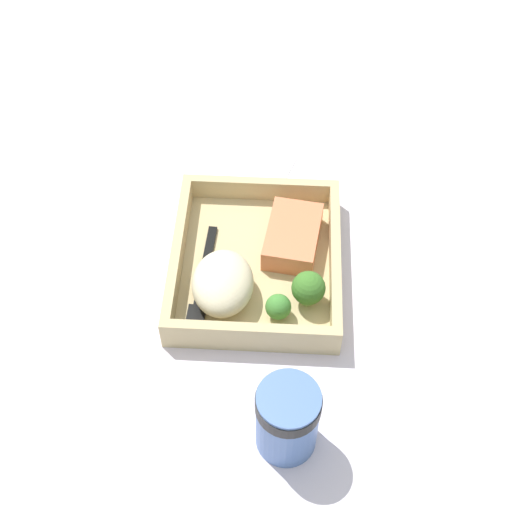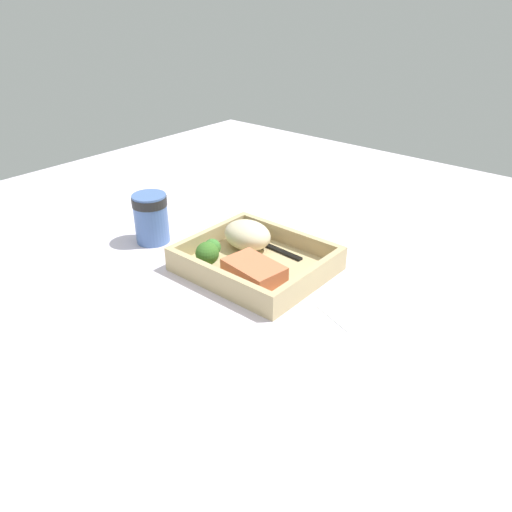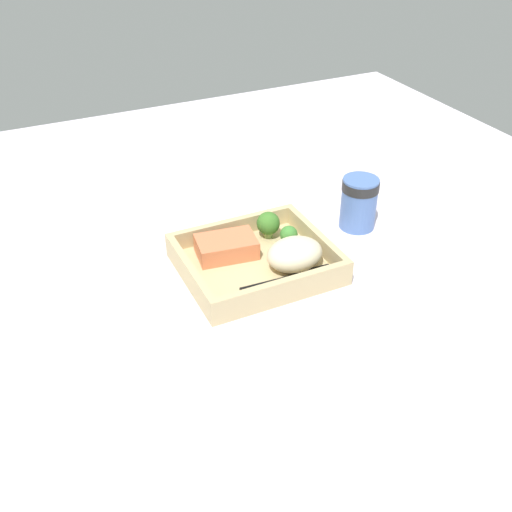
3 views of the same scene
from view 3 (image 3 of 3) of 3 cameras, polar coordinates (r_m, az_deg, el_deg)
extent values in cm
cube|color=silver|center=(99.99, 0.00, -1.75)|extent=(160.00, 160.00, 2.00)
cube|color=tan|center=(99.06, 0.00, -1.00)|extent=(24.13, 20.79, 1.20)
cube|color=tan|center=(90.75, 2.67, -3.11)|extent=(24.13, 1.20, 3.14)
cube|color=tan|center=(105.32, -2.30, 2.74)|extent=(24.13, 1.20, 3.14)
cube|color=tan|center=(94.35, -6.30, -1.65)|extent=(1.20, 18.39, 3.14)
cube|color=tan|center=(102.46, 5.80, 1.59)|extent=(1.20, 18.39, 3.14)
cube|color=#DB734A|center=(100.10, -2.84, 0.88)|extent=(10.63, 7.73, 3.17)
ellipsoid|color=beige|center=(96.55, 3.72, 0.17)|extent=(9.36, 7.36, 5.18)
cylinder|color=#7E9A53|center=(105.11, 1.16, 2.22)|extent=(1.55, 1.55, 1.67)
sphere|color=#3C7228|center=(104.09, 1.17, 3.13)|extent=(4.07, 4.07, 4.07)
cylinder|color=#85A95F|center=(103.60, 3.12, 1.43)|extent=(1.17, 1.17, 1.01)
sphere|color=#408033|center=(102.87, 3.14, 2.06)|extent=(3.08, 3.08, 3.08)
cube|color=black|center=(94.33, 2.05, -2.46)|extent=(12.44, 1.79, 0.44)
cube|color=black|center=(97.28, 6.31, -1.39)|extent=(3.52, 2.39, 0.44)
cylinder|color=#4C6DAD|center=(110.03, 9.76, 4.97)|extent=(6.47, 6.47, 9.68)
cylinder|color=black|center=(108.35, 9.94, 6.62)|extent=(6.66, 6.66, 1.74)
cube|color=white|center=(92.28, -10.69, -5.14)|extent=(12.78, 15.75, 0.24)
camera|label=1|loc=(1.18, 30.87, 37.65)|focal=50.00mm
camera|label=2|loc=(1.33, -34.77, 23.08)|focal=35.00mm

